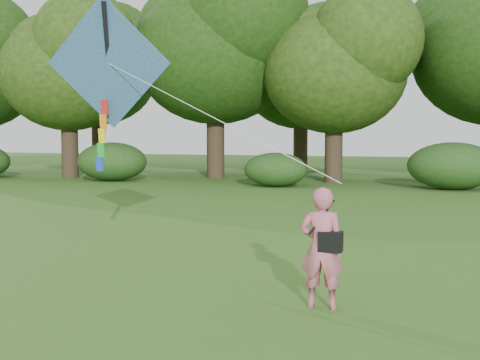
# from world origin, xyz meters

# --- Properties ---
(ground) EXTENTS (100.00, 100.00, 0.00)m
(ground) POSITION_xyz_m (0.00, 0.00, 0.00)
(ground) COLOR #265114
(ground) RESTS_ON ground
(man_kite_flyer) EXTENTS (0.58, 0.38, 1.57)m
(man_kite_flyer) POSITION_xyz_m (0.63, 0.37, 0.79)
(man_kite_flyer) COLOR #C55C70
(man_kite_flyer) RESTS_ON ground
(crossbody_bag) EXTENTS (0.43, 0.20, 0.67)m
(crossbody_bag) POSITION_xyz_m (0.74, 0.34, 0.89)
(crossbody_bag) COLOR black
(crossbody_bag) RESTS_ON ground
(flying_kite) EXTENTS (5.68, 2.65, 3.11)m
(flying_kite) POSITION_xyz_m (-3.60, 2.54, 3.46)
(flying_kite) COLOR #23339A
(flying_kite) RESTS_ON ground
(tree_line) EXTENTS (54.70, 15.30, 9.48)m
(tree_line) POSITION_xyz_m (1.67, 22.88, 5.60)
(tree_line) COLOR #3A2D1E
(tree_line) RESTS_ON ground
(shrub_band) EXTENTS (39.15, 3.22, 1.88)m
(shrub_band) POSITION_xyz_m (-0.72, 17.60, 0.86)
(shrub_band) COLOR #264919
(shrub_band) RESTS_ON ground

